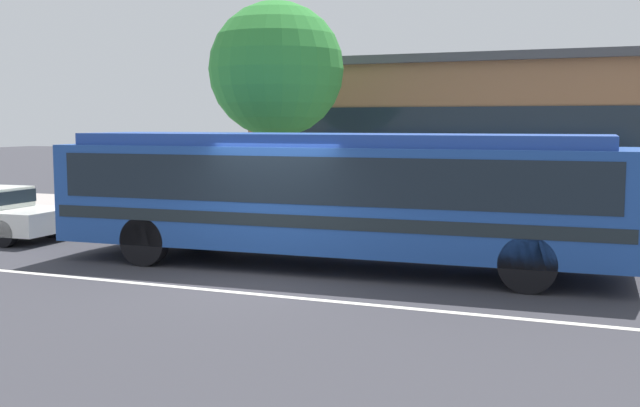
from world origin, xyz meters
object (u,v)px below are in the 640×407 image
at_px(pedestrian_walking_along_curb, 265,196).
at_px(street_tree_near_stop, 276,70).
at_px(transit_bus, 334,190).
at_px(pedestrian_waiting_near_sign, 326,200).
at_px(pedestrian_standing_by_tree, 317,196).
at_px(bus_stop_sign, 591,185).

height_order(pedestrian_walking_along_curb, street_tree_near_stop, street_tree_near_stop).
height_order(transit_bus, pedestrian_waiting_near_sign, transit_bus).
xyz_separation_m(transit_bus, pedestrian_standing_by_tree, (-1.70, 3.33, -0.47)).
height_order(bus_stop_sign, street_tree_near_stop, street_tree_near_stop).
xyz_separation_m(transit_bus, pedestrian_walking_along_curb, (-2.90, 2.84, -0.47)).
relative_size(pedestrian_walking_along_curb, street_tree_near_stop, 0.28).
bearing_deg(pedestrian_walking_along_curb, transit_bus, -44.36).
distance_m(transit_bus, pedestrian_standing_by_tree, 3.77).
xyz_separation_m(transit_bus, pedestrian_waiting_near_sign, (-1.12, 2.44, -0.48)).
xyz_separation_m(pedestrian_waiting_near_sign, pedestrian_walking_along_curb, (-1.78, 0.40, 0.00)).
bearing_deg(pedestrian_waiting_near_sign, transit_bus, -65.31).
xyz_separation_m(pedestrian_waiting_near_sign, bus_stop_sign, (5.86, -0.54, 0.57)).
bearing_deg(pedestrian_waiting_near_sign, pedestrian_standing_by_tree, 123.19).
height_order(transit_bus, pedestrian_walking_along_curb, transit_bus).
distance_m(transit_bus, pedestrian_waiting_near_sign, 2.73).
relative_size(bus_stop_sign, street_tree_near_stop, 0.41).
distance_m(pedestrian_standing_by_tree, street_tree_near_stop, 3.43).
height_order(pedestrian_waiting_near_sign, pedestrian_walking_along_curb, pedestrian_waiting_near_sign).
xyz_separation_m(transit_bus, bus_stop_sign, (4.74, 1.91, 0.10)).
distance_m(pedestrian_waiting_near_sign, pedestrian_standing_by_tree, 1.06).
bearing_deg(transit_bus, street_tree_near_stop, 128.54).
relative_size(pedestrian_standing_by_tree, bus_stop_sign, 0.69).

